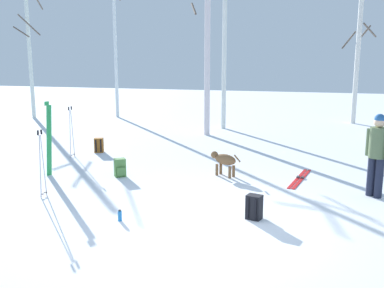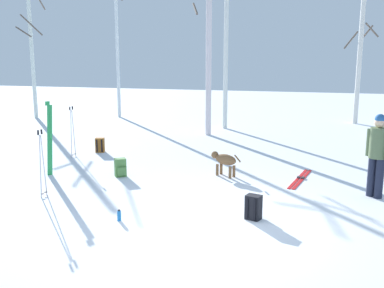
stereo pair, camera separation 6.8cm
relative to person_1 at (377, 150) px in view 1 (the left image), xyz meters
name	(u,v)px [view 1 (the left image)]	position (x,y,z in m)	size (l,w,h in m)	color
ground_plane	(198,223)	(-3.10, -2.40, -0.98)	(60.00, 60.00, 0.00)	white
person_1	(377,150)	(0.00, 0.00, 0.00)	(0.43, 0.36, 1.72)	#1E2338
dog	(224,160)	(-3.30, 0.73, -0.59)	(0.83, 0.47, 0.57)	brown
ski_pair_planted_0	(49,139)	(-7.37, -0.34, -0.09)	(0.11, 0.23, 1.80)	green
ski_pair_lying_0	(300,178)	(-1.51, 0.95, -0.97)	(0.49, 1.82, 0.05)	red
ski_poles_0	(42,161)	(-6.54, -1.86, -0.23)	(0.07, 0.21, 1.39)	#B2B2BC
ski_poles_1	(71,130)	(-7.89, 1.52, -0.20)	(0.07, 0.24, 1.46)	#B2B2BC
backpack_0	(99,145)	(-7.47, 2.32, -0.77)	(0.31, 0.33, 0.44)	#99591E
backpack_1	(254,207)	(-2.20, -1.94, -0.77)	(0.30, 0.33, 0.44)	black
backpack_2	(120,168)	(-5.69, -0.02, -0.77)	(0.34, 0.34, 0.44)	#4C7F3F
water_bottle_0	(120,216)	(-4.45, -2.69, -0.88)	(0.07, 0.07, 0.21)	#1E72BF
birch_tree_0	(30,54)	(-14.02, 8.37, 1.96)	(1.17, 1.30, 5.73)	silver
birch_tree_1	(115,31)	(-10.34, 9.68, 3.01)	(1.08, 1.08, 7.75)	silver
birch_tree_2	(207,25)	(-5.07, 6.12, 2.96)	(1.34, 1.22, 7.73)	silver
birch_tree_3	(225,25)	(-4.80, 7.79, 3.06)	(1.43, 1.40, 7.67)	silver
birch_tree_4	(358,57)	(0.35, 10.63, 1.84)	(1.38, 1.37, 5.52)	silver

